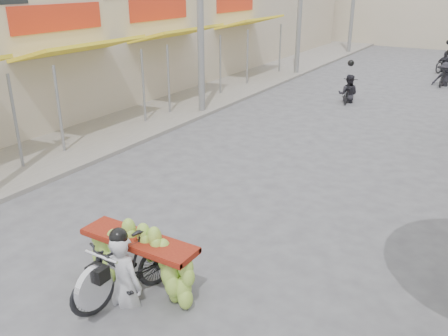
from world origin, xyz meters
TOP-DOWN VIEW (x-y plane):
  - sidewalk_left at (-7.00, 15.00)m, footprint 4.00×60.00m
  - shophouse_row_left at (-11.98, 13.98)m, footprint 9.77×40.00m
  - utility_pole_mid at (-5.40, 12.00)m, footprint 0.60×0.24m
  - banana_motorbike at (-0.26, 2.21)m, footprint 2.20×1.99m
  - bg_motorbike_a at (-1.26, 16.57)m, footprint 0.86×1.62m
  - bg_motorbike_b at (1.69, 21.87)m, footprint 1.12×1.61m
  - bg_motorbike_c at (1.17, 25.81)m, footprint 1.21×1.88m

SIDE VIEW (x-z plane):
  - sidewalk_left at x=-7.00m, z-range 0.00..0.12m
  - banana_motorbike at x=-0.26m, z-range -0.37..1.82m
  - bg_motorbike_a at x=-1.26m, z-range -0.22..1.73m
  - bg_motorbike_c at x=1.17m, z-range -0.20..1.75m
  - bg_motorbike_b at x=1.69m, z-range -0.11..1.84m
  - shophouse_row_left at x=-11.98m, z-range 0.00..6.00m
  - utility_pole_mid at x=-5.40m, z-range 0.03..8.03m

